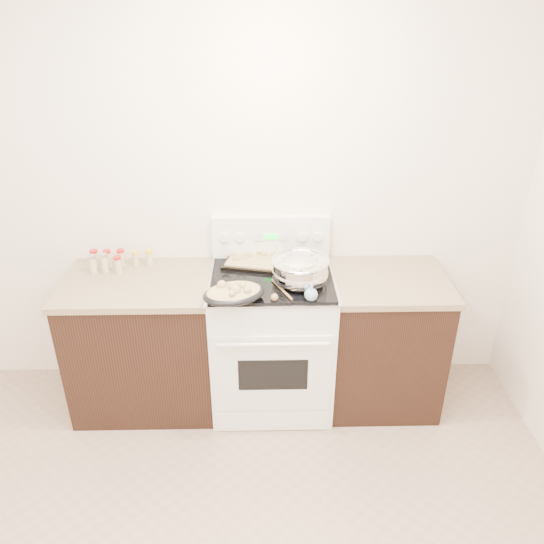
{
  "coord_description": "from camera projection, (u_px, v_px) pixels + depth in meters",
  "views": [
    {
      "loc": [
        0.29,
        -1.46,
        2.47
      ],
      "look_at": [
        0.35,
        1.37,
        1.0
      ],
      "focal_mm": 35.0,
      "sensor_mm": 36.0,
      "label": 1
    }
  ],
  "objects": [
    {
      "name": "roasting_pan",
      "position": [
        234.0,
        293.0,
        2.98
      ],
      "size": [
        0.42,
        0.35,
        0.12
      ],
      "color": "black",
      "rests_on": "kitchen_range"
    },
    {
      "name": "counter_right",
      "position": [
        382.0,
        339.0,
        3.5
      ],
      "size": [
        0.73,
        0.67,
        0.92
      ],
      "color": "black",
      "rests_on": "ground"
    },
    {
      "name": "blue_ladle",
      "position": [
        311.0,
        293.0,
        3.01
      ],
      "size": [
        0.09,
        0.27,
        0.1
      ],
      "color": "#7B9FB8",
      "rests_on": "kitchen_range"
    },
    {
      "name": "spice_jars",
      "position": [
        114.0,
        260.0,
        3.38
      ],
      "size": [
        0.4,
        0.15,
        0.13
      ],
      "color": "#BFB28C",
      "rests_on": "counter_left"
    },
    {
      "name": "baking_sheet",
      "position": [
        257.0,
        261.0,
        3.41
      ],
      "size": [
        0.44,
        0.36,
        0.06
      ],
      "color": "black",
      "rests_on": "kitchen_range"
    },
    {
      "name": "mixing_bowl",
      "position": [
        300.0,
        271.0,
        3.15
      ],
      "size": [
        0.42,
        0.42,
        0.2
      ],
      "color": "silver",
      "rests_on": "kitchen_range"
    },
    {
      "name": "counter_left",
      "position": [
        145.0,
        342.0,
        3.47
      ],
      "size": [
        0.93,
        0.67,
        0.92
      ],
      "color": "black",
      "rests_on": "ground"
    },
    {
      "name": "kitchen_range",
      "position": [
        272.0,
        337.0,
        3.47
      ],
      "size": [
        0.78,
        0.73,
        1.22
      ],
      "color": "white",
      "rests_on": "ground"
    },
    {
      "name": "wooden_spoon",
      "position": [
        277.0,
        294.0,
        3.04
      ],
      "size": [
        0.13,
        0.24,
        0.04
      ],
      "color": "#A6794C",
      "rests_on": "kitchen_range"
    },
    {
      "name": "room_shell",
      "position": [
        168.0,
        275.0,
        1.64
      ],
      "size": [
        4.1,
        3.6,
        2.75
      ],
      "color": "white",
      "rests_on": "ground"
    }
  ]
}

